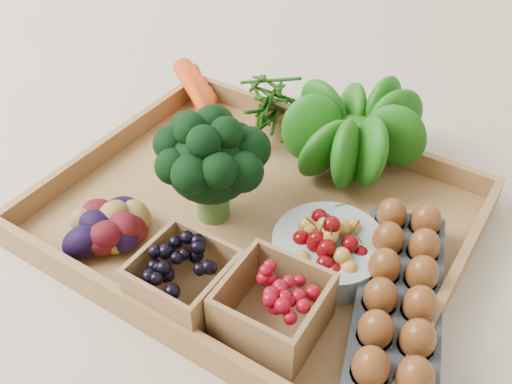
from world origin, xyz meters
The scene contains 10 objects.
ground centered at (0.00, 0.00, 0.00)m, with size 4.00×4.00×0.00m, color beige.
tray centered at (0.00, 0.00, 0.01)m, with size 0.55×0.45×0.01m, color #A37744.
carrots centered at (-0.18, 0.12, 0.04)m, with size 0.24×0.17×0.06m, color red, non-canonical shape.
lettuce centered at (0.06, 0.18, 0.08)m, with size 0.14×0.14×0.14m, color #164C0B.
broccoli centered at (-0.05, -0.03, 0.07)m, with size 0.15×0.15×0.12m, color black, non-canonical shape.
cherry_bowl centered at (0.12, -0.02, 0.03)m, with size 0.14×0.14×0.04m, color #8C9EA5.
egg_carton centered at (0.23, -0.04, 0.03)m, with size 0.10×0.27×0.03m, color #333A41.
potatoes centered at (-0.13, -0.14, 0.05)m, with size 0.12×0.12×0.07m, color #430A10, non-canonical shape.
punnet_blackberry centered at (0.01, -0.17, 0.05)m, with size 0.10×0.10×0.07m, color black.
punnet_raspberry centered at (0.12, -0.15, 0.05)m, with size 0.11×0.11×0.07m, color maroon.
Camera 1 is at (0.31, -0.48, 0.56)m, focal length 40.00 mm.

